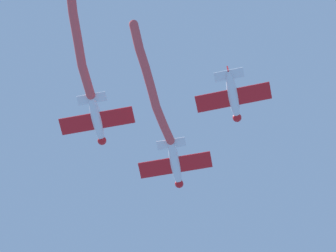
# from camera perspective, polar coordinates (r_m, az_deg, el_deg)

# --- Properties ---
(airplane_lead) EXTENTS (7.55, 5.99, 1.95)m
(airplane_lead) POSITION_cam_1_polar(r_m,az_deg,el_deg) (76.38, 0.57, -3.01)
(airplane_lead) COLOR white
(smoke_trail_lead) EXTENTS (8.57, 11.65, 2.52)m
(smoke_trail_lead) POSITION_cam_1_polar(r_m,az_deg,el_deg) (71.95, -1.32, 3.13)
(smoke_trail_lead) COLOR #DB4C4C
(airplane_left_wing) EXTENTS (7.54, 6.00, 1.95)m
(airplane_left_wing) POSITION_cam_1_polar(r_m,az_deg,el_deg) (74.66, -5.63, 0.49)
(airplane_left_wing) COLOR white
(airplane_right_wing) EXTENTS (7.48, 6.06, 1.95)m
(airplane_right_wing) POSITION_cam_1_polar(r_m,az_deg,el_deg) (73.97, 5.15, 2.34)
(airplane_right_wing) COLOR white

